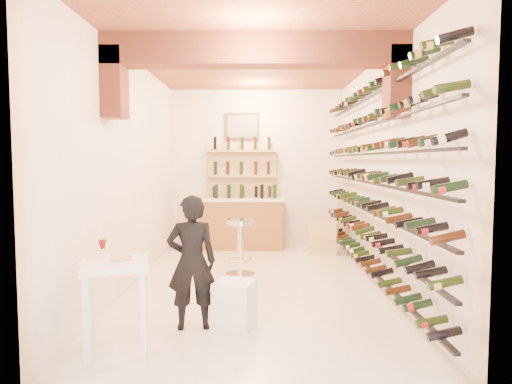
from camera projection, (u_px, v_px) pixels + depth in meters
ground at (256, 285)px, 6.38m from camera, size 6.00×6.00×0.00m
room_shell at (256, 123)px, 5.96m from camera, size 3.52×6.02×3.21m
wine_rack at (366, 176)px, 6.26m from camera, size 0.32×5.70×2.56m
back_counter at (242, 222)px, 8.98m from camera, size 1.70×0.62×1.29m
back_shelving at (242, 190)px, 9.18m from camera, size 1.40×0.31×2.73m
tasting_table at (115, 278)px, 4.10m from camera, size 0.73×0.73×1.02m
white_stool at (235, 304)px, 4.77m from camera, size 0.49×0.49×0.49m
person at (192, 262)px, 4.69m from camera, size 0.56×0.42×1.41m
chrome_barstool at (240, 243)px, 6.88m from camera, size 0.45×0.45×0.86m
crate_lower at (323, 246)px, 8.52m from camera, size 0.55×0.42×0.30m
crate_upper at (323, 230)px, 8.49m from camera, size 0.60×0.48×0.30m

